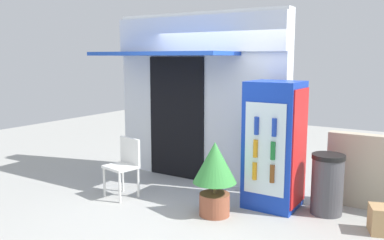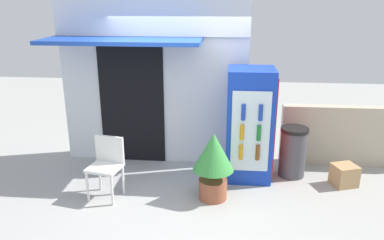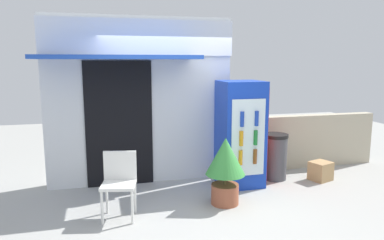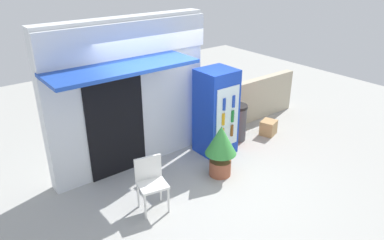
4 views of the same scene
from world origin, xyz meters
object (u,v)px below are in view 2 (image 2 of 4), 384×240
(plastic_chair, at_px, (107,162))
(potted_plant_near_shop, at_px, (213,160))
(cardboard_box, at_px, (344,175))
(trash_bin, at_px, (293,152))
(drink_cooler, at_px, (250,125))

(plastic_chair, relative_size, potted_plant_near_shop, 0.89)
(cardboard_box, bearing_deg, plastic_chair, -170.02)
(plastic_chair, bearing_deg, potted_plant_near_shop, 1.54)
(plastic_chair, height_order, trash_bin, plastic_chair)
(trash_bin, height_order, cardboard_box, trash_bin)
(drink_cooler, xyz_separation_m, trash_bin, (0.72, 0.11, -0.47))
(drink_cooler, xyz_separation_m, potted_plant_near_shop, (-0.54, -0.74, -0.28))
(drink_cooler, distance_m, plastic_chair, 2.24)
(potted_plant_near_shop, bearing_deg, drink_cooler, 54.19)
(plastic_chair, xyz_separation_m, cardboard_box, (3.54, 0.62, -0.36))
(trash_bin, bearing_deg, potted_plant_near_shop, -145.63)
(drink_cooler, height_order, cardboard_box, drink_cooler)
(plastic_chair, distance_m, trash_bin, 2.93)
(drink_cooler, xyz_separation_m, cardboard_box, (1.48, -0.16, -0.72))
(plastic_chair, height_order, potted_plant_near_shop, potted_plant_near_shop)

